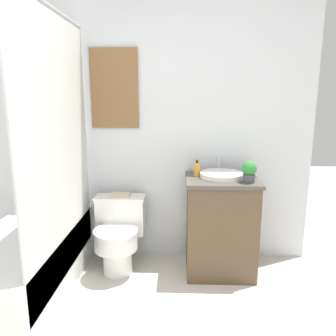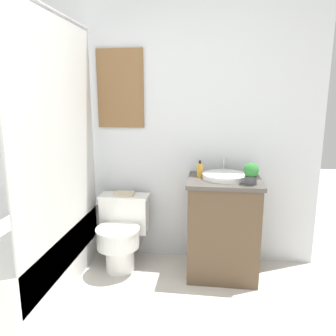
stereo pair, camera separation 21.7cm
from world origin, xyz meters
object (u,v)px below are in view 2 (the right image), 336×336
at_px(toilet, 121,231).
at_px(sink, 224,176).
at_px(book_on_tank, 124,193).
at_px(soap_bottle, 200,170).
at_px(potted_plant, 251,173).

bearing_deg(toilet, sink, 1.64).
bearing_deg(toilet, book_on_tank, 90.00).
height_order(sink, soap_bottle, soap_bottle).
distance_m(sink, potted_plant, 0.25).
distance_m(sink, book_on_tank, 0.87).
bearing_deg(sink, toilet, -178.36).
bearing_deg(sink, potted_plant, -39.06).
bearing_deg(toilet, soap_bottle, 5.43).
bearing_deg(book_on_tank, soap_bottle, -5.23).
height_order(toilet, potted_plant, potted_plant).
xyz_separation_m(sink, soap_bottle, (-0.20, 0.04, 0.04)).
bearing_deg(potted_plant, sink, 140.94).
relative_size(sink, book_on_tank, 2.30).
distance_m(toilet, soap_bottle, 0.84).
height_order(toilet, book_on_tank, book_on_tank).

